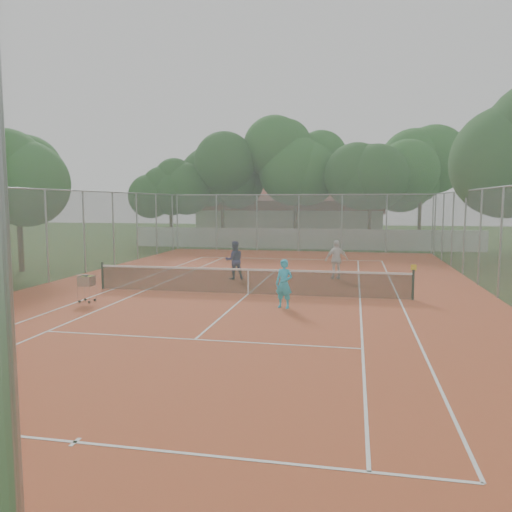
% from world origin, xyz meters
% --- Properties ---
extents(ground, '(120.00, 120.00, 0.00)m').
position_xyz_m(ground, '(0.00, 0.00, 0.00)').
color(ground, '#1D3A0F').
rests_on(ground, ground).
extents(court_pad, '(18.00, 34.00, 0.02)m').
position_xyz_m(court_pad, '(0.00, 0.00, 0.01)').
color(court_pad, '#B94524').
rests_on(court_pad, ground).
extents(court_lines, '(10.98, 23.78, 0.01)m').
position_xyz_m(court_lines, '(0.00, 0.00, 0.02)').
color(court_lines, white).
rests_on(court_lines, court_pad).
extents(tennis_net, '(11.88, 0.10, 0.98)m').
position_xyz_m(tennis_net, '(0.00, 0.00, 0.51)').
color(tennis_net, black).
rests_on(tennis_net, court_pad).
extents(perimeter_fence, '(18.00, 34.00, 4.00)m').
position_xyz_m(perimeter_fence, '(0.00, 0.00, 2.00)').
color(perimeter_fence, slate).
rests_on(perimeter_fence, ground).
extents(boundary_wall, '(26.00, 0.30, 1.50)m').
position_xyz_m(boundary_wall, '(0.00, 19.00, 0.75)').
color(boundary_wall, white).
rests_on(boundary_wall, ground).
extents(clubhouse, '(16.40, 9.00, 4.40)m').
position_xyz_m(clubhouse, '(-2.00, 29.00, 2.20)').
color(clubhouse, beige).
rests_on(clubhouse, ground).
extents(tropical_trees, '(29.00, 19.00, 10.00)m').
position_xyz_m(tropical_trees, '(0.00, 22.00, 5.00)').
color(tropical_trees, black).
rests_on(tropical_trees, ground).
extents(player_near, '(0.67, 0.53, 1.59)m').
position_xyz_m(player_near, '(1.66, -2.19, 0.82)').
color(player_near, '#1BB7E9').
rests_on(player_near, court_pad).
extents(player_far_left, '(1.02, 0.93, 1.71)m').
position_xyz_m(player_far_left, '(-1.38, 3.47, 0.87)').
color(player_far_left, '#1E1746').
rests_on(player_far_left, court_pad).
extents(player_far_right, '(1.11, 0.75, 1.76)m').
position_xyz_m(player_far_right, '(3.11, 4.36, 0.90)').
color(player_far_right, silver).
rests_on(player_far_right, court_pad).
extents(ball_hopper, '(0.56, 0.56, 1.00)m').
position_xyz_m(ball_hopper, '(-5.13, -2.59, 0.52)').
color(ball_hopper, '#B2B1B8').
rests_on(ball_hopper, court_pad).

